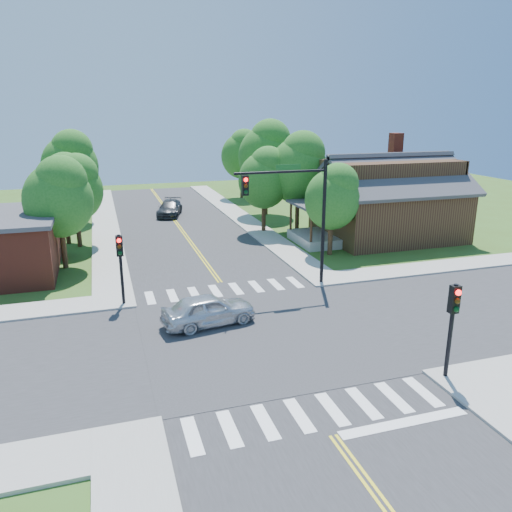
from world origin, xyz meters
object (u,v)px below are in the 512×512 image
object	(u,v)px
signal_pole_nw	(120,257)
house_ne	(388,196)
signal_mast_ne	(296,204)
car_dgrey	(170,209)
car_silver	(209,310)
signal_pole_se	(453,314)

from	to	relation	value
signal_pole_nw	house_ne	size ratio (longest dim) A/B	0.29
signal_mast_ne	car_dgrey	xyz separation A→B (m)	(-3.99, 22.08, -4.14)
signal_pole_nw	signal_mast_ne	bearing A→B (deg)	0.07
signal_pole_nw	car_silver	bearing A→B (deg)	-45.03
signal_pole_se	signal_pole_nw	bearing A→B (deg)	135.00
signal_pole_se	car_silver	world-z (taller)	signal_pole_se
house_ne	signal_pole_se	bearing A→B (deg)	-115.58
signal_mast_ne	car_silver	distance (m)	8.03
house_ne	signal_pole_nw	bearing A→B (deg)	-157.31
signal_mast_ne	car_dgrey	bearing A→B (deg)	100.25
signal_pole_nw	house_ne	bearing A→B (deg)	22.69
signal_mast_ne	house_ne	world-z (taller)	signal_mast_ne
signal_pole_nw	car_silver	world-z (taller)	signal_pole_nw
signal_mast_ne	signal_pole_nw	world-z (taller)	signal_mast_ne
signal_mast_ne	signal_pole_se	world-z (taller)	signal_mast_ne
signal_pole_se	house_ne	world-z (taller)	house_ne
house_ne	car_dgrey	distance (m)	20.45
house_ne	car_silver	bearing A→B (deg)	-144.01
signal_pole_se	car_dgrey	bearing A→B (deg)	99.68
car_dgrey	signal_mast_ne	bearing A→B (deg)	-63.25
car_silver	car_dgrey	bearing A→B (deg)	-13.08
signal_mast_ne	signal_pole_nw	size ratio (longest dim) A/B	1.89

